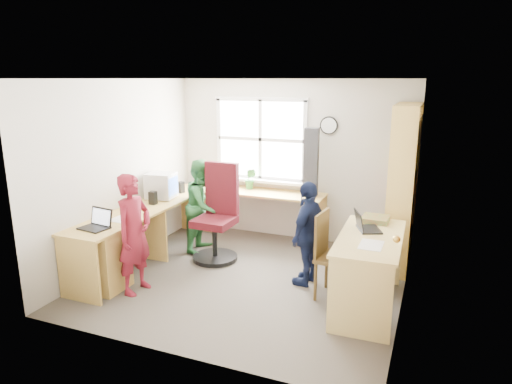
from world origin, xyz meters
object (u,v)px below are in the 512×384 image
laptop_left (97,223)px  bookshelf (402,191)px  person_red (134,234)px  swivel_chair (218,218)px  wooden_chair (331,252)px  l_desk (144,238)px  person_navy (308,233)px  right_desk (369,256)px  laptop_right (365,226)px  potted_plant (250,179)px  cd_tower (311,162)px  person_green (203,205)px  crt_monitor (161,186)px

laptop_left → bookshelf: bearing=41.2°
laptop_left → person_red: bearing=22.5°
swivel_chair → wooden_chair: 1.77m
swivel_chair → l_desk: bearing=-128.2°
laptop_left → person_navy: (2.19, 1.05, -0.17)m
right_desk → laptop_right: 0.34m
laptop_right → person_navy: size_ratio=0.30×
right_desk → potted_plant: potted_plant is taller
cd_tower → person_green: bearing=-156.9°
laptop_right → bookshelf: bearing=-36.8°
right_desk → person_red: bearing=-167.9°
l_desk → bookshelf: size_ratio=1.40×
swivel_chair → person_green: person_green is taller
laptop_right → person_green: (-2.35, 0.68, -0.19)m
wooden_chair → cd_tower: cd_tower is taller
crt_monitor → laptop_left: 1.40m
laptop_left → person_navy: bearing=33.6°
person_red → person_green: bearing=0.0°
laptop_right → person_green: person_green is taller
crt_monitor → person_red: size_ratio=0.30×
cd_tower → person_red: (-1.44, -2.23, -0.55)m
cd_tower → right_desk: bearing=-62.2°
right_desk → wooden_chair: 0.44m
right_desk → cd_tower: cd_tower is taller
swivel_chair → crt_monitor: bearing=179.9°
right_desk → person_red: 2.61m
laptop_left → potted_plant: potted_plant is taller
l_desk → person_red: 0.58m
wooden_chair → person_red: person_red is taller
wooden_chair → cd_tower: size_ratio=1.00×
l_desk → person_green: person_green is taller
right_desk → laptop_right: size_ratio=3.68×
potted_plant → l_desk: bearing=-111.7°
l_desk → right_desk: (2.76, 0.13, 0.13)m
swivel_chair → person_red: person_red is taller
person_navy → person_green: bearing=-97.4°
l_desk → person_navy: size_ratio=2.35×
crt_monitor → person_green: bearing=10.6°
right_desk → person_red: (-2.53, -0.61, 0.11)m
laptop_left → laptop_right: (2.86, 0.90, 0.05)m
person_red → person_navy: bearing=-58.7°
swivel_chair → wooden_chair: (1.68, -0.56, -0.03)m
person_green → right_desk: bearing=-110.6°
bookshelf → person_red: bookshelf is taller
cd_tower → laptop_left: bearing=-134.8°
wooden_chair → l_desk: bearing=-168.5°
crt_monitor → potted_plant: size_ratio=1.27×
right_desk → bookshelf: (0.20, 1.34, 0.42)m
wooden_chair → swivel_chair: bearing=167.7°
swivel_chair → person_navy: 1.39m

